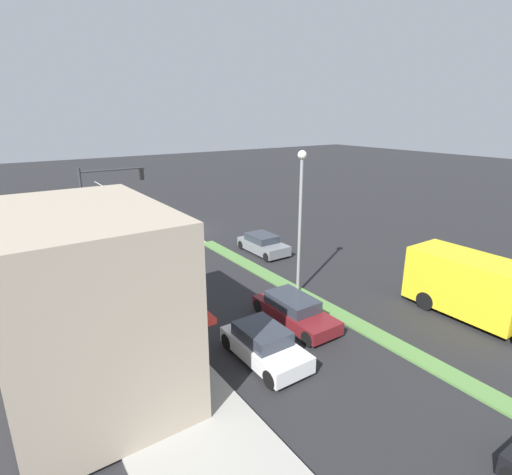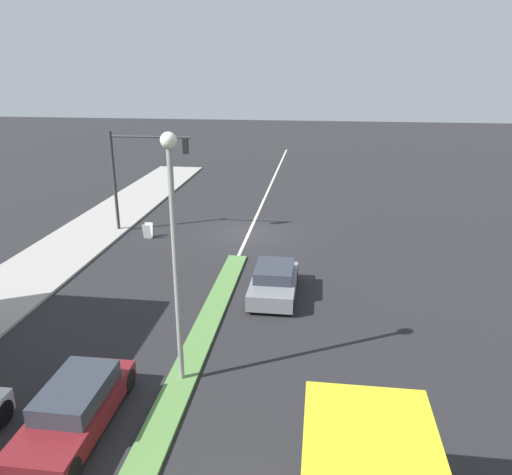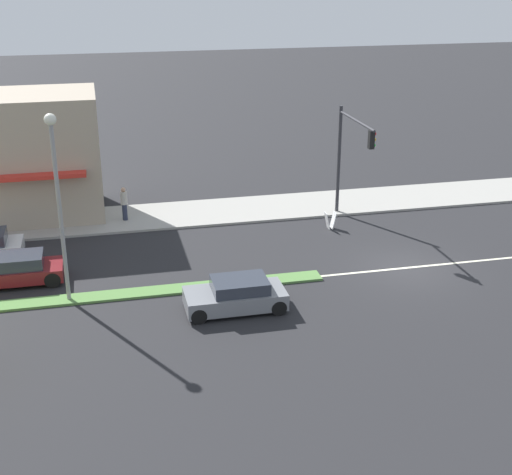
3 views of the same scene
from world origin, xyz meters
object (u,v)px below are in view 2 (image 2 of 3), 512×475
traffic_signal_main (138,164)px  suv_grey (274,282)px  street_lamp (174,231)px  sedan_maroon (75,407)px  warning_aframe_sign (148,231)px

traffic_signal_main → suv_grey: size_ratio=1.46×
street_lamp → sedan_maroon: size_ratio=1.68×
sedan_maroon → suv_grey: (-4.40, -8.65, 0.00)m
traffic_signal_main → warning_aframe_sign: size_ratio=6.69×
warning_aframe_sign → suv_grey: (-7.61, 6.34, 0.18)m
traffic_signal_main → sedan_maroon: (-3.92, 16.09, -3.30)m
traffic_signal_main → sedan_maroon: bearing=103.7°
sedan_maroon → traffic_signal_main: bearing=-76.3°
traffic_signal_main → street_lamp: (-6.12, 13.73, 0.88)m
suv_grey → street_lamp: bearing=70.7°
street_lamp → warning_aframe_sign: 14.42m
traffic_signal_main → sedan_maroon: size_ratio=1.28×
suv_grey → traffic_signal_main: bearing=-41.8°
street_lamp → suv_grey: size_ratio=1.92×
sedan_maroon → suv_grey: suv_grey is taller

